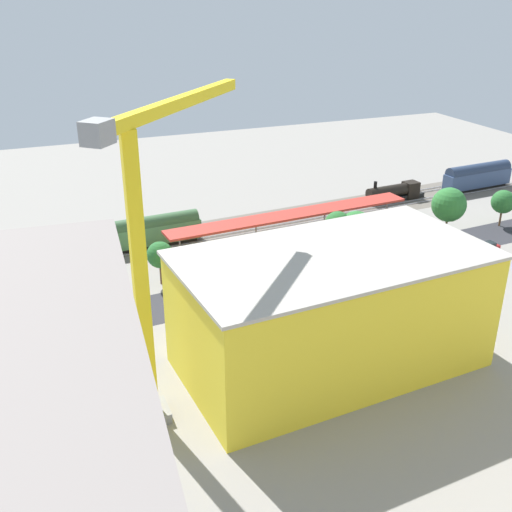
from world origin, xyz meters
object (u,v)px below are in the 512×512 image
at_px(parked_car_0, 488,247).
at_px(street_tree_2, 503,202).
at_px(platform_canopy_near, 291,215).
at_px(box_truck_1, 219,314).
at_px(freight_coach_far, 152,230).
at_px(box_truck_0, 357,283).
at_px(parked_car_1, 455,255).
at_px(locomotive, 396,192).
at_px(passenger_coach, 478,176).
at_px(box_truck_2, 355,282).
at_px(street_tree_3, 356,228).
at_px(traffic_light, 302,239).
at_px(parked_car_3, 380,268).
at_px(tower_crane, 152,237).
at_px(parked_car_2, 415,261).
at_px(street_tree_4, 449,205).
at_px(construction_building, 331,311).
at_px(street_tree_0, 160,255).
at_px(street_tree_1, 338,225).
at_px(parked_car_4, 343,273).

distance_m(parked_car_0, street_tree_2, 14.74).
bearing_deg(platform_canopy_near, box_truck_1, 48.01).
xyz_separation_m(freight_coach_far, box_truck_0, (-24.30, 29.77, -1.22)).
bearing_deg(parked_car_1, parked_car_0, -176.58).
height_order(locomotive, passenger_coach, passenger_coach).
bearing_deg(box_truck_1, box_truck_2, -176.63).
height_order(street_tree_3, traffic_light, street_tree_3).
xyz_separation_m(parked_car_0, parked_car_3, (22.37, 0.37, 0.03)).
bearing_deg(box_truck_0, tower_crane, 23.93).
relative_size(platform_canopy_near, parked_car_0, 11.12).
bearing_deg(freight_coach_far, box_truck_1, 93.58).
bearing_deg(parked_car_2, locomotive, -118.40).
xyz_separation_m(parked_car_3, tower_crane, (40.74, 19.81, 19.26)).
distance_m(box_truck_2, street_tree_4, 31.21).
height_order(parked_car_0, box_truck_2, box_truck_2).
distance_m(passenger_coach, box_truck_0, 63.07).
distance_m(parked_car_2, traffic_light, 19.37).
bearing_deg(parked_car_3, freight_coach_far, -38.24).
bearing_deg(locomotive, box_truck_2, 48.61).
distance_m(parked_car_1, box_truck_0, 22.81).
bearing_deg(street_tree_3, box_truck_2, 59.74).
distance_m(street_tree_3, street_tree_4, 20.44).
height_order(tower_crane, street_tree_2, tower_crane).
xyz_separation_m(box_truck_1, street_tree_3, (-29.55, -13.75, 3.38)).
relative_size(tower_crane, street_tree_3, 4.16).
bearing_deg(parked_car_3, tower_crane, 25.93).
xyz_separation_m(parked_car_0, construction_building, (42.38, 20.07, 6.46)).
relative_size(freight_coach_far, parked_car_0, 4.07).
xyz_separation_m(passenger_coach, street_tree_0, (79.01, 20.77, 1.81)).
bearing_deg(freight_coach_far, street_tree_3, 151.69).
bearing_deg(box_truck_2, street_tree_1, -107.75).
height_order(platform_canopy_near, box_truck_0, platform_canopy_near).
relative_size(tower_crane, street_tree_2, 4.58).
distance_m(freight_coach_far, parked_car_4, 34.98).
distance_m(parked_car_2, box_truck_1, 37.30).
distance_m(construction_building, street_tree_3, 34.13).
bearing_deg(parked_car_2, tower_crane, 22.83).
xyz_separation_m(box_truck_0, box_truck_2, (0.08, -0.38, 0.01)).
distance_m(parked_car_2, street_tree_1, 14.25).
bearing_deg(parked_car_2, street_tree_2, -160.87).
relative_size(parked_car_0, street_tree_3, 0.55).
distance_m(parked_car_1, parked_car_4, 21.59).
xyz_separation_m(parked_car_0, parked_car_1, (7.33, 0.44, 0.01)).
xyz_separation_m(locomotive, parked_car_1, (8.22, 30.20, -1.02)).
bearing_deg(parked_car_0, freight_coach_far, -24.42).
bearing_deg(traffic_light, parked_car_2, 156.58).
height_order(passenger_coach, construction_building, construction_building).
distance_m(platform_canopy_near, passenger_coach, 53.13).
bearing_deg(parked_car_2, parked_car_4, -0.34).
relative_size(parked_car_1, box_truck_2, 0.50).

